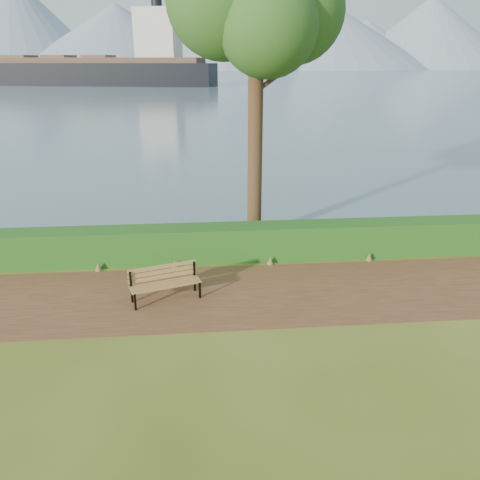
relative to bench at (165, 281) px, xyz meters
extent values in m
plane|color=#455217|center=(1.26, -0.23, -0.49)|extent=(140.00, 140.00, 0.00)
cube|color=#562F1D|center=(1.26, 0.07, -0.48)|extent=(40.00, 3.40, 0.01)
cube|color=#194B15|center=(1.26, 2.37, 0.01)|extent=(32.00, 0.85, 1.00)
cube|color=slate|center=(1.26, 259.77, -0.48)|extent=(700.00, 510.00, 0.00)
cone|color=gray|center=(-138.74, 409.77, 34.51)|extent=(140.00, 140.00, 70.00)
cone|color=gray|center=(-58.74, 394.77, 23.51)|extent=(160.00, 160.00, 48.00)
cone|color=gray|center=(21.26, 404.77, 30.51)|extent=(190.00, 190.00, 62.00)
cone|color=gray|center=(111.26, 399.77, 24.51)|extent=(170.00, 170.00, 50.00)
cone|color=gray|center=(201.26, 409.77, 28.51)|extent=(150.00, 150.00, 58.00)
cone|color=gray|center=(-8.74, 429.77, 17.01)|extent=(120.00, 120.00, 35.00)
cone|color=gray|center=(151.26, 424.77, 19.51)|extent=(130.00, 130.00, 40.00)
cube|color=black|center=(-0.66, -0.52, -0.27)|extent=(0.06, 0.07, 0.42)
cube|color=black|center=(-0.78, -0.12, -0.08)|extent=(0.06, 0.07, 0.80)
cube|color=black|center=(-0.72, -0.32, -0.09)|extent=(0.19, 0.48, 0.05)
cube|color=black|center=(0.84, -0.04, -0.27)|extent=(0.06, 0.07, 0.42)
cube|color=black|center=(0.71, 0.35, -0.08)|extent=(0.06, 0.07, 0.80)
cube|color=black|center=(0.77, 0.15, -0.09)|extent=(0.19, 0.48, 0.05)
cube|color=#A06F3E|center=(0.08, -0.25, -0.06)|extent=(1.63, 0.59, 0.03)
cube|color=#A06F3E|center=(0.04, -0.14, -0.06)|extent=(1.63, 0.59, 0.03)
cube|color=#A06F3E|center=(0.01, -0.03, -0.06)|extent=(1.63, 0.59, 0.03)
cube|color=#A06F3E|center=(-0.03, 0.09, -0.06)|extent=(1.63, 0.59, 0.03)
cube|color=#A06F3E|center=(-0.04, 0.14, 0.05)|extent=(1.62, 0.55, 0.10)
cube|color=#A06F3E|center=(-0.04, 0.14, 0.18)|extent=(1.62, 0.55, 0.10)
cube|color=#A06F3E|center=(-0.04, 0.14, 0.31)|extent=(1.62, 0.55, 0.10)
cylinder|color=#362316|center=(2.64, 3.97, 3.56)|extent=(0.45, 0.45, 8.10)
sphere|color=#214A18|center=(3.70, 4.14, 6.26)|extent=(2.92, 2.92, 2.92)
sphere|color=#214A18|center=(1.72, 3.90, 6.49)|extent=(3.15, 3.15, 3.15)
sphere|color=#214A18|center=(2.85, 3.14, 5.81)|extent=(2.70, 2.70, 2.70)
cylinder|color=#362316|center=(3.15, 3.97, 4.46)|extent=(1.18, 0.13, 0.88)
cylinder|color=#362316|center=(2.19, 4.08, 5.03)|extent=(0.92, 0.43, 0.81)
cube|color=black|center=(-29.99, 115.75, 1.07)|extent=(72.83, 27.36, 7.21)
cube|color=brown|center=(-29.99, 115.75, 5.29)|extent=(66.95, 24.95, 1.24)
cube|color=beige|center=(-7.50, 110.53, 10.85)|extent=(10.96, 10.38, 11.34)
cylinder|color=black|center=(-7.50, 110.53, 17.55)|extent=(2.47, 2.47, 3.61)
cube|color=brown|center=(-42.43, 118.64, 6.11)|extent=(7.56, 8.02, 0.82)
cube|color=brown|center=(-32.40, 116.31, 6.11)|extent=(7.56, 8.02, 0.82)
cube|color=brown|center=(-22.36, 113.98, 6.11)|extent=(7.56, 8.02, 0.82)
camera|label=1|loc=(0.90, -10.28, 4.92)|focal=35.00mm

